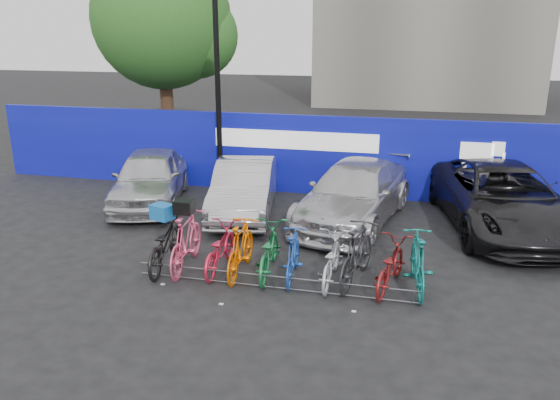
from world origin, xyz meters
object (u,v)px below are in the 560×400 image
(car_1, at_px, (244,188))
(bike_4, at_px, (268,250))
(bike_0, at_px, (164,243))
(bike_8, at_px, (390,265))
(lamppost, at_px, (218,85))
(car_2, at_px, (354,193))
(car_0, at_px, (150,177))
(bike_2, at_px, (220,248))
(bike_1, at_px, (186,241))
(bike_6, at_px, (331,260))
(car_3, at_px, (502,198))
(bike_5, at_px, (293,255))
(bike_3, at_px, (241,248))
(tree, at_px, (168,23))
(bike_rack, at_px, (274,282))
(bike_7, at_px, (357,254))
(bike_9, at_px, (418,262))

(car_1, relative_size, bike_4, 2.23)
(bike_0, bearing_deg, bike_8, 173.96)
(lamppost, height_order, car_2, lamppost)
(car_0, distance_m, bike_4, 5.94)
(bike_2, bearing_deg, bike_1, 5.33)
(car_0, distance_m, bike_6, 7.03)
(car_3, height_order, bike_4, car_3)
(bike_1, xyz_separation_m, bike_5, (2.28, 0.01, -0.10))
(bike_2, height_order, bike_6, bike_2)
(bike_5, bearing_deg, bike_3, -3.45)
(tree, bearing_deg, car_3, -27.66)
(bike_rack, height_order, bike_6, bike_6)
(lamppost, xyz_separation_m, bike_6, (4.21, -5.40, -2.80))
(bike_rack, distance_m, car_0, 6.63)
(bike_rack, xyz_separation_m, bike_7, (1.50, 0.70, 0.45))
(car_2, xyz_separation_m, bike_3, (-1.89, -3.84, -0.18))
(car_1, relative_size, bike_2, 2.38)
(car_1, xyz_separation_m, bike_8, (4.07, -3.70, -0.24))
(car_0, distance_m, bike_7, 7.39)
(tree, distance_m, bike_2, 12.30)
(lamppost, relative_size, bike_8, 3.33)
(bike_0, bearing_deg, bike_2, 179.10)
(bike_0, distance_m, bike_3, 1.67)
(bike_1, height_order, bike_2, bike_1)
(bike_6, bearing_deg, bike_2, -0.04)
(car_3, relative_size, bike_7, 2.86)
(bike_7, bearing_deg, bike_1, 13.73)
(bike_1, bearing_deg, bike_7, 177.38)
(bike_7, bearing_deg, lamppost, -37.08)
(bike_rack, bearing_deg, bike_4, 113.49)
(bike_4, bearing_deg, bike_5, 161.89)
(car_3, bearing_deg, lamppost, 160.04)
(bike_1, xyz_separation_m, bike_2, (0.70, 0.08, -0.13))
(tree, height_order, bike_7, tree)
(bike_3, xyz_separation_m, bike_4, (0.54, 0.14, -0.05))
(car_2, xyz_separation_m, bike_7, (0.45, -3.68, -0.14))
(bike_0, distance_m, bike_5, 2.75)
(tree, height_order, lamppost, tree)
(car_0, height_order, car_1, car_0)
(car_1, relative_size, car_2, 0.84)
(bike_rack, bearing_deg, bike_3, 147.22)
(car_0, xyz_separation_m, car_1, (2.90, -0.23, -0.06))
(tree, height_order, bike_3, tree)
(bike_1, bearing_deg, car_1, -96.69)
(bike_3, height_order, bike_5, bike_3)
(tree, xyz_separation_m, bike_2, (5.45, -10.03, -4.59))
(car_3, bearing_deg, bike_9, -127.16)
(bike_5, bearing_deg, bike_9, 177.87)
(bike_8, bearing_deg, bike_rack, 27.16)
(bike_4, relative_size, bike_9, 1.02)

